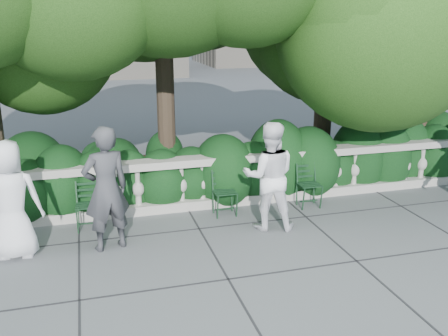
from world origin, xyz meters
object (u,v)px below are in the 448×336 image
object	(u,v)px
chair_c	(311,209)
chair_e	(227,218)
person_businessman	(11,200)
chair_b	(90,233)
person_woman_grey	(106,189)
person_casual_man	(269,176)

from	to	relation	value
chair_c	chair_e	bearing A→B (deg)	-179.28
chair_c	person_businessman	xyz separation A→B (m)	(-5.16, -0.56, 0.91)
chair_b	chair_e	xyz separation A→B (m)	(2.42, 0.01, 0.00)
chair_e	person_woman_grey	bearing A→B (deg)	-161.82
person_businessman	chair_b	bearing A→B (deg)	-145.03
chair_c	person_casual_man	bearing A→B (deg)	-150.76
person_businessman	person_casual_man	distance (m)	4.07
person_casual_man	chair_c	bearing A→B (deg)	-136.61
person_woman_grey	person_casual_man	world-z (taller)	person_woman_grey
chair_e	person_woman_grey	distance (m)	2.44
chair_c	person_businessman	world-z (taller)	person_businessman
chair_b	person_woman_grey	distance (m)	1.23
person_casual_man	person_businessman	bearing A→B (deg)	15.74
chair_b	chair_e	distance (m)	2.42
person_woman_grey	chair_e	bearing A→B (deg)	-177.88
chair_b	person_casual_man	bearing A→B (deg)	-7.85
chair_c	person_woman_grey	xyz separation A→B (m)	(-3.78, -0.66, 0.98)
chair_b	person_woman_grey	size ratio (longest dim) A/B	0.43
person_woman_grey	person_businessman	bearing A→B (deg)	-19.85
chair_c	chair_e	xyz separation A→B (m)	(-1.66, 0.03, 0.00)
chair_e	person_casual_man	size ratio (longest dim) A/B	0.45
person_businessman	person_casual_man	xyz separation A→B (m)	(4.07, -0.01, 0.02)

